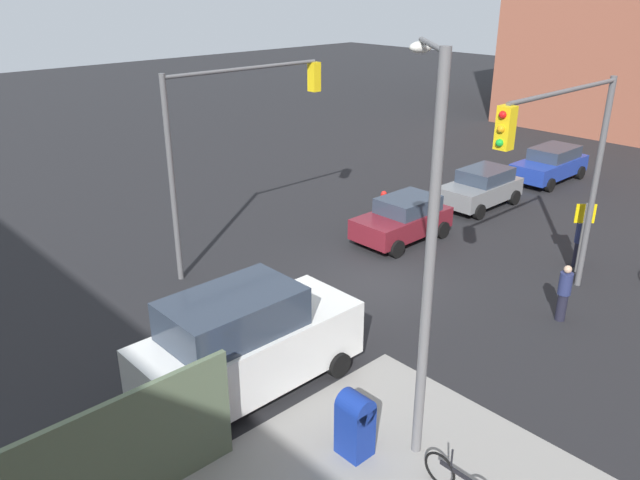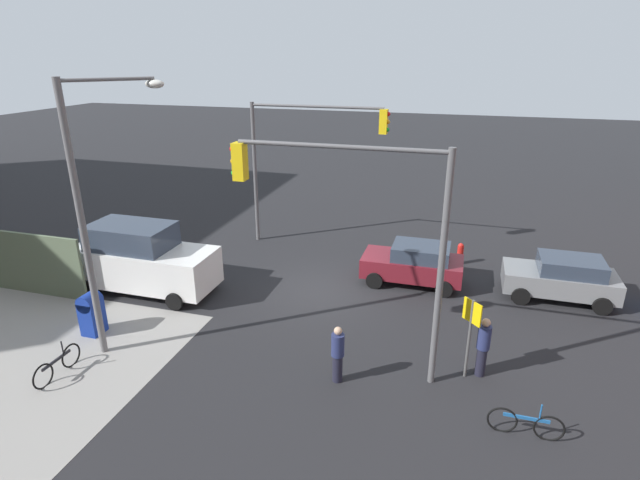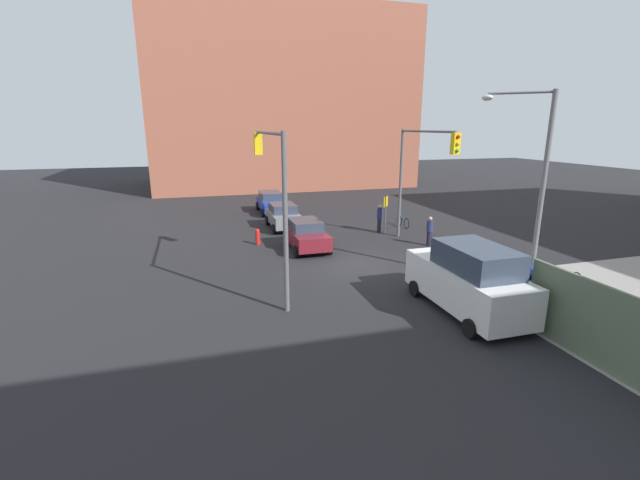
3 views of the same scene
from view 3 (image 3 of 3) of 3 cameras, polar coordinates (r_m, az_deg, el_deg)
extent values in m
plane|color=black|center=(21.42, 4.91, -3.19)|extent=(120.00, 120.00, 0.00)
cube|color=#93513D|center=(51.99, -5.51, 17.80)|extent=(16.00, 28.00, 18.62)
cylinder|color=#59595B|center=(26.54, 10.68, 7.33)|extent=(0.18, 0.18, 6.50)
cylinder|color=#59595B|center=(23.94, 14.05, 13.87)|extent=(5.43, 0.12, 0.12)
cube|color=yellow|center=(21.65, 17.62, 12.15)|extent=(0.32, 0.36, 1.00)
sphere|color=red|center=(21.49, 17.96, 12.97)|extent=(0.18, 0.18, 0.18)
sphere|color=orange|center=(21.50, 17.89, 12.12)|extent=(0.18, 0.18, 0.18)
sphere|color=green|center=(21.51, 17.83, 11.27)|extent=(0.18, 0.18, 0.18)
cylinder|color=#59595B|center=(15.13, -4.63, 1.93)|extent=(0.18, 0.18, 6.50)
cylinder|color=#59595B|center=(17.65, -6.88, 13.98)|extent=(5.90, 0.12, 0.12)
cube|color=yellow|center=(20.57, -8.25, 12.57)|extent=(0.32, 0.36, 1.00)
sphere|color=red|center=(20.74, -8.36, 13.47)|extent=(0.18, 0.18, 0.18)
sphere|color=orange|center=(20.75, -8.33, 12.59)|extent=(0.18, 0.18, 0.18)
sphere|color=green|center=(20.77, -8.29, 11.71)|extent=(0.18, 0.18, 0.18)
cylinder|color=slate|center=(19.29, 27.47, 5.38)|extent=(0.20, 0.20, 8.00)
cylinder|color=slate|center=(19.15, 25.19, 17.35)|extent=(1.69, 1.84, 0.10)
ellipsoid|color=silver|center=(19.22, 21.42, 17.26)|extent=(0.56, 0.36, 0.24)
cylinder|color=#4C4C4C|center=(27.45, 8.68, 3.32)|extent=(0.08, 0.08, 2.40)
cube|color=yellow|center=(27.30, 8.75, 5.07)|extent=(0.48, 0.48, 0.64)
cube|color=navy|center=(18.84, 26.53, -5.50)|extent=(0.56, 0.64, 1.15)
cylinder|color=navy|center=(18.66, 26.73, -3.84)|extent=(0.56, 0.64, 0.56)
cylinder|color=red|center=(24.96, -8.31, 0.29)|extent=(0.26, 0.26, 0.80)
sphere|color=red|center=(24.86, -8.35, 1.22)|extent=(0.24, 0.24, 0.24)
cube|color=maroon|center=(23.66, -1.79, 0.36)|extent=(3.85, 1.80, 0.75)
cube|color=#2D3847|center=(23.79, -1.99, 2.05)|extent=(2.15, 1.58, 0.55)
cylinder|color=black|center=(22.78, 1.24, -1.19)|extent=(0.64, 0.22, 0.64)
cylinder|color=black|center=(22.32, -3.17, -1.54)|extent=(0.64, 0.22, 0.64)
cylinder|color=black|center=(25.20, -0.55, 0.40)|extent=(0.64, 0.22, 0.64)
cylinder|color=black|center=(24.79, -4.56, 0.10)|extent=(0.64, 0.22, 0.64)
cube|color=#1E389E|center=(34.08, -6.48, 4.78)|extent=(4.34, 1.80, 0.75)
cube|color=#2D3847|center=(34.31, -6.62, 5.95)|extent=(2.43, 1.58, 0.55)
cylinder|color=black|center=(32.89, -4.47, 3.80)|extent=(0.64, 0.22, 0.64)
cylinder|color=black|center=(32.58, -7.57, 3.61)|extent=(0.64, 0.22, 0.64)
cylinder|color=black|center=(35.73, -5.46, 4.67)|extent=(0.64, 0.22, 0.64)
cylinder|color=black|center=(35.45, -8.32, 4.50)|extent=(0.64, 0.22, 0.64)
cube|color=slate|center=(28.67, -4.85, 2.90)|extent=(3.90, 1.80, 0.75)
cube|color=#2D3847|center=(28.85, -5.00, 4.29)|extent=(2.19, 1.58, 0.55)
cylinder|color=black|center=(27.68, -2.45, 1.71)|extent=(0.64, 0.22, 0.64)
cylinder|color=black|center=(27.32, -6.11, 1.46)|extent=(0.64, 0.22, 0.64)
cylinder|color=black|center=(30.20, -3.67, 2.82)|extent=(0.64, 0.22, 0.64)
cylinder|color=black|center=(29.87, -7.04, 2.60)|extent=(0.64, 0.22, 0.64)
cube|color=white|center=(16.59, 18.93, -5.72)|extent=(5.40, 2.10, 1.40)
cube|color=#2D3847|center=(15.91, 20.15, -2.34)|extent=(3.02, 1.85, 0.90)
cylinder|color=black|center=(17.74, 12.54, -6.32)|extent=(0.64, 0.22, 0.64)
cylinder|color=black|center=(18.81, 18.19, -5.49)|extent=(0.64, 0.22, 0.64)
cylinder|color=black|center=(14.92, 19.41, -11.05)|extent=(0.64, 0.22, 0.64)
cylinder|color=black|center=(16.17, 25.56, -9.64)|extent=(0.64, 0.22, 0.64)
cylinder|color=navy|center=(25.09, 14.44, 1.80)|extent=(0.36, 0.36, 0.65)
sphere|color=tan|center=(25.00, 14.51, 2.78)|extent=(0.22, 0.22, 0.22)
cylinder|color=#1E1E2D|center=(25.26, 14.34, 0.18)|extent=(0.28, 0.28, 0.82)
cylinder|color=navy|center=(27.73, 7.98, 3.50)|extent=(0.36, 0.36, 0.69)
sphere|color=tan|center=(27.64, 8.01, 4.45)|extent=(0.24, 0.24, 0.24)
cylinder|color=#1E1E2D|center=(27.89, 7.92, 1.93)|extent=(0.28, 0.28, 0.87)
torus|color=black|center=(21.18, 30.81, -4.60)|extent=(0.05, 0.71, 0.71)
torus|color=black|center=(20.45, 28.81, -4.97)|extent=(0.05, 0.71, 0.71)
cube|color=black|center=(20.76, 29.89, -4.31)|extent=(0.04, 1.04, 0.08)
cylinder|color=black|center=(20.49, 29.43, -3.78)|extent=(0.04, 0.04, 0.40)
torus|color=black|center=(29.29, 11.46, 2.18)|extent=(0.71, 0.05, 0.71)
torus|color=black|center=(30.19, 10.55, 2.60)|extent=(0.71, 0.05, 0.71)
cube|color=#1E5999|center=(29.70, 11.02, 2.73)|extent=(1.04, 0.04, 0.08)
cylinder|color=#1E5999|center=(29.89, 10.80, 3.29)|extent=(0.04, 0.04, 0.40)
camera|label=1|loc=(20.25, 60.58, 14.15)|focal=35.00mm
camera|label=2|loc=(33.78, 30.12, 16.32)|focal=28.00mm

